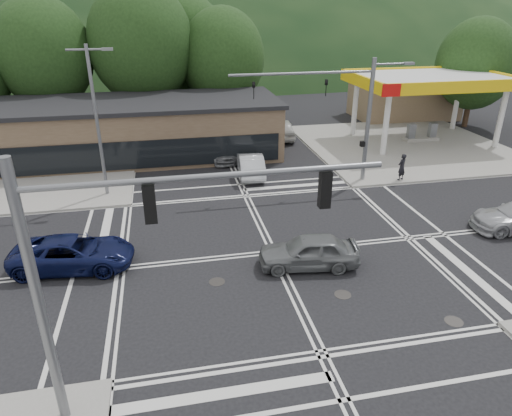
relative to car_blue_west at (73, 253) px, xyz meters
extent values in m
plane|color=black|center=(9.19, -0.50, -0.74)|extent=(120.00, 120.00, 0.00)
cube|color=gray|center=(24.19, 14.50, -0.67)|extent=(16.00, 16.00, 0.15)
cube|color=gray|center=(-5.81, 14.50, -0.67)|extent=(16.00, 16.00, 0.15)
cylinder|color=silver|center=(21.19, 12.50, 1.76)|extent=(0.44, 0.44, 5.00)
cylinder|color=silver|center=(21.19, 18.50, 1.76)|extent=(0.44, 0.44, 5.00)
cylinder|color=silver|center=(31.19, 12.50, 1.76)|extent=(0.44, 0.44, 5.00)
cylinder|color=silver|center=(31.19, 18.50, 1.76)|extent=(0.44, 0.44, 5.00)
cube|color=silver|center=(26.19, 15.50, 4.56)|extent=(12.00, 8.00, 0.60)
cube|color=yellow|center=(26.19, 11.50, 4.56)|extent=(12.20, 0.25, 0.90)
cube|color=yellow|center=(26.19, 19.50, 4.56)|extent=(12.20, 0.25, 0.90)
cube|color=yellow|center=(20.19, 15.50, 4.56)|extent=(0.25, 8.20, 0.90)
cube|color=yellow|center=(32.19, 15.50, 4.56)|extent=(0.25, 8.20, 0.90)
cube|color=red|center=(20.69, 11.35, 4.56)|extent=(1.40, 0.12, 0.90)
cube|color=gray|center=(26.19, 15.50, -0.49)|extent=(3.00, 1.00, 0.30)
cube|color=slate|center=(25.19, 15.50, 0.21)|extent=(0.60, 0.50, 1.30)
cube|color=slate|center=(27.19, 15.50, 0.21)|extent=(0.60, 0.50, 1.30)
cube|color=#846B4F|center=(29.19, 24.50, 1.16)|extent=(10.00, 6.00, 3.80)
cube|color=brown|center=(1.19, 16.50, 1.26)|extent=(24.00, 8.00, 4.00)
ellipsoid|color=#163117|center=(9.19, 89.50, -0.74)|extent=(252.00, 126.00, 140.00)
cylinder|color=#382619|center=(-4.81, 23.50, 1.68)|extent=(0.50, 0.50, 4.84)
ellipsoid|color=#1A3113|center=(-4.81, 23.50, 6.41)|extent=(8.00, 8.00, 9.20)
cylinder|color=#382619|center=(3.19, 23.50, 1.90)|extent=(0.50, 0.50, 5.28)
ellipsoid|color=#1A3113|center=(3.19, 23.50, 7.06)|extent=(9.00, 9.00, 10.35)
cylinder|color=#382619|center=(10.19, 23.50, 1.46)|extent=(0.50, 0.50, 4.40)
ellipsoid|color=#1A3113|center=(10.19, 23.50, 5.76)|extent=(7.60, 7.60, 8.74)
cylinder|color=#382619|center=(7.19, 27.50, 1.68)|extent=(0.50, 0.50, 4.84)
ellipsoid|color=#1A3113|center=(7.19, 27.50, 6.41)|extent=(8.40, 8.40, 9.66)
cylinder|color=#382619|center=(33.19, 19.50, 1.24)|extent=(0.50, 0.50, 3.96)
ellipsoid|color=#1A3113|center=(33.19, 19.50, 5.11)|extent=(7.20, 7.20, 8.28)
cylinder|color=slate|center=(0.69, 8.50, 3.76)|extent=(0.20, 0.20, 9.00)
cylinder|color=slate|center=(0.69, 8.50, 7.96)|extent=(2.20, 0.12, 0.12)
cube|color=slate|center=(1.79, 8.50, 7.96)|extent=(0.60, 0.25, 0.15)
cylinder|color=slate|center=(17.39, 7.70, 3.26)|extent=(0.28, 0.28, 8.00)
cylinder|color=slate|center=(12.89, 7.70, 6.46)|extent=(9.00, 0.16, 0.16)
imported|color=black|center=(14.39, 7.70, 5.56)|extent=(0.16, 0.20, 1.00)
imported|color=black|center=(9.89, 7.70, 5.56)|extent=(0.16, 0.20, 1.00)
cylinder|color=slate|center=(18.59, 7.70, 6.86)|extent=(2.40, 0.12, 0.12)
cube|color=slate|center=(19.69, 7.70, 6.86)|extent=(0.70, 0.30, 0.15)
cube|color=black|center=(17.14, 7.70, 1.86)|extent=(0.25, 0.30, 0.35)
cylinder|color=slate|center=(0.99, -8.70, 3.26)|extent=(0.28, 0.28, 8.00)
cylinder|color=slate|center=(5.49, -8.70, 6.46)|extent=(9.00, 0.16, 0.16)
cube|color=black|center=(3.99, -8.70, 5.86)|extent=(0.30, 0.25, 1.00)
cube|color=black|center=(8.49, -8.70, 5.86)|extent=(0.30, 0.25, 1.00)
imported|color=#0D133B|center=(0.00, 0.00, 0.00)|extent=(5.61, 3.07, 1.49)
imported|color=slate|center=(10.46, -2.05, 0.03)|extent=(4.75, 2.47, 1.54)
imported|color=silver|center=(10.19, 10.39, 0.03)|extent=(2.05, 4.83, 1.55)
imported|color=beige|center=(14.69, 19.09, 0.11)|extent=(2.65, 5.25, 1.72)
imported|color=slate|center=(8.57, 14.44, -0.01)|extent=(2.82, 5.31, 1.47)
imported|color=black|center=(19.80, 7.00, 0.31)|extent=(0.78, 0.68, 1.81)
camera|label=1|loc=(4.48, -19.19, 10.36)|focal=32.00mm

